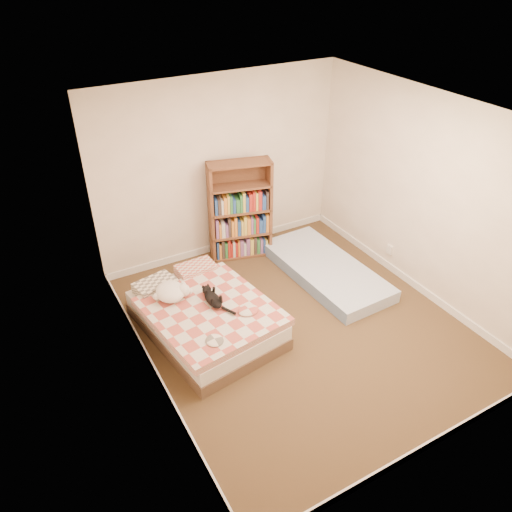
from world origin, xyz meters
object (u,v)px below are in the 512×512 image
bookshelf (240,221)px  white_dog (172,292)px  black_cat (212,298)px  floor_mattress (325,270)px  bed (204,315)px

bookshelf → white_dog: bearing=-128.9°
black_cat → bookshelf: bearing=53.9°
floor_mattress → bed: bearing=-175.5°
bookshelf → black_cat: 1.68m
floor_mattress → black_cat: (-1.79, -0.27, 0.38)m
floor_mattress → white_dog: size_ratio=4.23×
floor_mattress → black_cat: size_ratio=3.42×
white_dog → bed: bearing=-57.0°
bookshelf → floor_mattress: 1.36m
white_dog → bookshelf: bearing=17.8°
black_cat → floor_mattress: bearing=10.7°
bookshelf → black_cat: bearing=-113.4°
bookshelf → floor_mattress: size_ratio=0.74×
bookshelf → white_dog: size_ratio=3.12×
white_dog → black_cat: bearing=-56.1°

